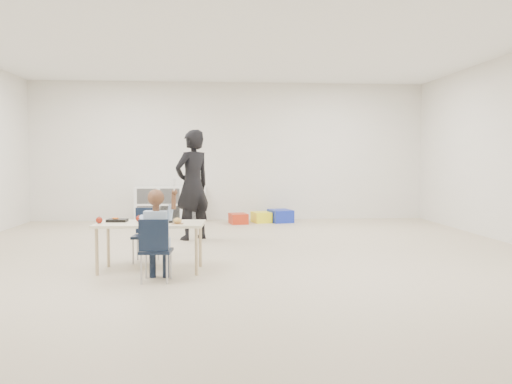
{
  "coord_description": "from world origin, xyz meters",
  "views": [
    {
      "loc": [
        -0.37,
        -6.59,
        1.24
      ],
      "look_at": [
        0.15,
        -0.13,
        0.85
      ],
      "focal_mm": 38.0,
      "sensor_mm": 36.0,
      "label": 1
    }
  ],
  "objects": [
    {
      "name": "room",
      "position": [
        0.0,
        0.0,
        1.4
      ],
      "size": [
        9.0,
        9.02,
        2.8
      ],
      "color": "#C4B497",
      "rests_on": "ground"
    },
    {
      "name": "table",
      "position": [
        -1.06,
        -0.55,
        0.28
      ],
      "size": [
        1.22,
        0.67,
        0.54
      ],
      "rotation": [
        0.0,
        0.0,
        -0.07
      ],
      "color": "#FBEEC8",
      "rests_on": "ground"
    },
    {
      "name": "chair_near",
      "position": [
        -0.94,
        -1.07,
        0.33
      ],
      "size": [
        0.33,
        0.32,
        0.65
      ],
      "primitive_type": null,
      "rotation": [
        0.0,
        0.0,
        -0.07
      ],
      "color": "black",
      "rests_on": "ground"
    },
    {
      "name": "chair_far",
      "position": [
        -1.17,
        -0.02,
        0.33
      ],
      "size": [
        0.33,
        0.32,
        0.65
      ],
      "primitive_type": null,
      "rotation": [
        0.0,
        0.0,
        -0.07
      ],
      "color": "black",
      "rests_on": "ground"
    },
    {
      "name": "child",
      "position": [
        -0.94,
        -1.07,
        0.51
      ],
      "size": [
        0.46,
        0.46,
        1.02
      ],
      "primitive_type": null,
      "rotation": [
        0.0,
        0.0,
        -0.07
      ],
      "color": "#AFCDEE",
      "rests_on": "chair_near"
    },
    {
      "name": "lunch_tray_near",
      "position": [
        -0.92,
        -0.53,
        0.56
      ],
      "size": [
        0.23,
        0.17,
        0.03
      ],
      "primitive_type": "cube",
      "rotation": [
        0.0,
        0.0,
        -0.07
      ],
      "color": "black",
      "rests_on": "table"
    },
    {
      "name": "lunch_tray_far",
      "position": [
        -1.44,
        -0.44,
        0.56
      ],
      "size": [
        0.23,
        0.17,
        0.03
      ],
      "primitive_type": "cube",
      "rotation": [
        0.0,
        0.0,
        -0.07
      ],
      "color": "black",
      "rests_on": "table"
    },
    {
      "name": "milk_carton",
      "position": [
        -1.05,
        -0.67,
        0.59
      ],
      "size": [
        0.07,
        0.07,
        0.1
      ],
      "primitive_type": "cube",
      "rotation": [
        0.0,
        0.0,
        -0.07
      ],
      "color": "white",
      "rests_on": "table"
    },
    {
      "name": "bread_roll",
      "position": [
        -0.75,
        -0.69,
        0.58
      ],
      "size": [
        0.09,
        0.09,
        0.07
      ],
      "primitive_type": "ellipsoid",
      "color": "#D9B059",
      "rests_on": "table"
    },
    {
      "name": "apple_near",
      "position": [
        -1.19,
        -0.47,
        0.58
      ],
      "size": [
        0.07,
        0.07,
        0.07
      ],
      "primitive_type": "sphere",
      "color": "maroon",
      "rests_on": "table"
    },
    {
      "name": "apple_far",
      "position": [
        -1.61,
        -0.59,
        0.58
      ],
      "size": [
        0.07,
        0.07,
        0.07
      ],
      "primitive_type": "sphere",
      "color": "maroon",
      "rests_on": "table"
    },
    {
      "name": "cubby_shelf",
      "position": [
        -1.2,
        4.28,
        0.35
      ],
      "size": [
        1.4,
        0.4,
        0.7
      ],
      "primitive_type": "cube",
      "color": "white",
      "rests_on": "ground"
    },
    {
      "name": "adult",
      "position": [
        -0.68,
        1.8,
        0.85
      ],
      "size": [
        0.73,
        0.71,
        1.7
      ],
      "primitive_type": "imported",
      "rotation": [
        0.0,
        0.0,
        3.84
      ],
      "color": "black",
      "rests_on": "ground"
    },
    {
      "name": "bin_red",
      "position": [
        0.13,
        3.79,
        0.1
      ],
      "size": [
        0.38,
        0.46,
        0.2
      ],
      "primitive_type": "cube",
      "rotation": [
        0.0,
        0.0,
        0.19
      ],
      "color": "red",
      "rests_on": "ground"
    },
    {
      "name": "bin_yellow",
      "position": [
        0.59,
        3.98,
        0.1
      ],
      "size": [
        0.41,
        0.48,
        0.2
      ],
      "primitive_type": "cube",
      "rotation": [
        0.0,
        0.0,
        0.22
      ],
      "color": "#FFF41A",
      "rests_on": "ground"
    },
    {
      "name": "bin_blue",
      "position": [
        0.97,
        3.98,
        0.12
      ],
      "size": [
        0.5,
        0.58,
        0.25
      ],
      "primitive_type": "cube",
      "rotation": [
        0.0,
        0.0,
        0.24
      ],
      "color": "#1629A6",
      "rests_on": "ground"
    }
  ]
}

